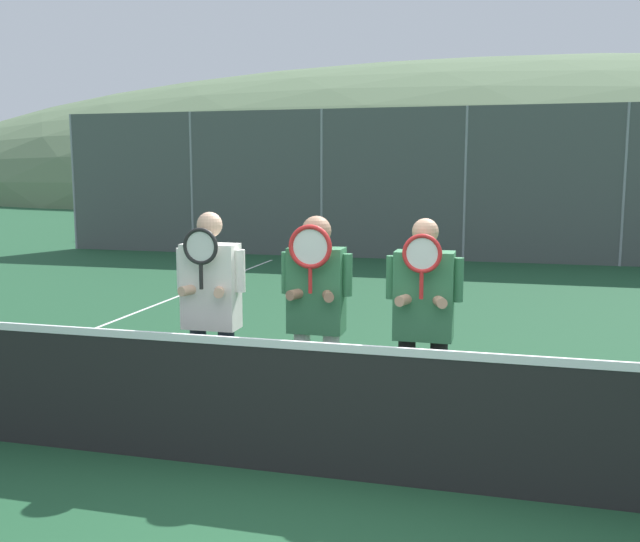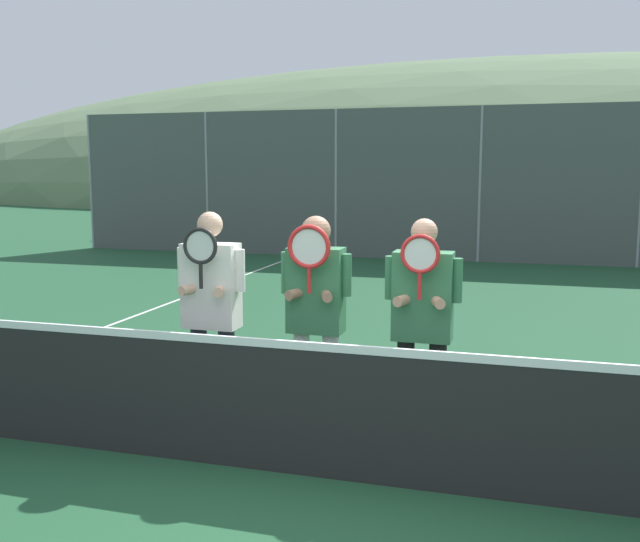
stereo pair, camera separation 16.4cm
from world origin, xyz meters
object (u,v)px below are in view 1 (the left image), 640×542
(car_far_left, at_px, (280,213))
(car_left_of_center, at_px, (486,217))
(player_center_right, at_px, (423,315))
(player_leftmost, at_px, (211,305))
(player_center_left, at_px, (316,306))

(car_far_left, distance_m, car_left_of_center, 5.43)
(player_center_right, relative_size, car_left_of_center, 0.37)
(player_leftmost, relative_size, car_far_left, 0.39)
(player_center_left, distance_m, car_far_left, 13.96)
(player_center_right, height_order, car_far_left, car_far_left)
(player_center_left, distance_m, player_center_right, 0.83)
(player_center_left, distance_m, car_left_of_center, 13.05)
(car_left_of_center, bearing_deg, car_far_left, 178.15)
(player_center_left, relative_size, car_left_of_center, 0.37)
(car_left_of_center, bearing_deg, player_center_right, -90.32)
(player_leftmost, bearing_deg, car_far_left, 105.57)
(player_leftmost, height_order, player_center_right, player_leftmost)
(player_center_left, height_order, car_left_of_center, car_left_of_center)
(player_center_left, relative_size, player_center_right, 1.00)
(player_leftmost, distance_m, player_center_left, 0.83)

